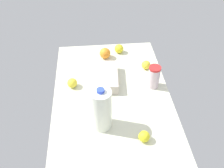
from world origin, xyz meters
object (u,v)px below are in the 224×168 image
object	(u,v)px
tumbler_cup	(154,77)
lemon_loose	(72,83)
egg_carton	(110,77)
lemon_by_jug	(119,49)
lemon_far_back	(144,136)
lemon_near_front	(146,65)
orange_beside_bowl	(105,53)
milk_jug	(101,109)

from	to	relation	value
tumbler_cup	lemon_loose	distance (cm)	54.56
egg_carton	lemon_by_jug	size ratio (longest dim) A/B	4.00
tumbler_cup	lemon_by_jug	world-z (taller)	tumbler_cup
lemon_far_back	lemon_loose	bearing A→B (deg)	40.21
lemon_far_back	lemon_loose	xyz separation A→B (cm)	(47.16, 39.87, 0.14)
lemon_loose	egg_carton	bearing A→B (deg)	-81.91
tumbler_cup	lemon_near_front	world-z (taller)	tumbler_cup
lemon_far_back	lemon_loose	distance (cm)	61.75
lemon_by_jug	lemon_near_front	xyz separation A→B (cm)	(-22.24, -17.34, -0.31)
egg_carton	orange_beside_bowl	distance (cm)	27.58
tumbler_cup	orange_beside_bowl	bearing A→B (deg)	40.05
orange_beside_bowl	egg_carton	bearing A→B (deg)	-177.72
lemon_far_back	lemon_by_jug	bearing A→B (deg)	2.73
lemon_near_front	orange_beside_bowl	bearing A→B (deg)	60.79
lemon_by_jug	orange_beside_bowl	distance (cm)	13.05
lemon_near_front	orange_beside_bowl	xyz separation A→B (cm)	(16.13, 28.85, 0.95)
tumbler_cup	lemon_far_back	size ratio (longest dim) A/B	2.56
lemon_by_jug	lemon_near_front	size ratio (longest dim) A/B	1.10
tumbler_cup	milk_jug	world-z (taller)	milk_jug
egg_carton	milk_jug	bearing A→B (deg)	172.68
lemon_loose	milk_jug	bearing A→B (deg)	-153.01
lemon_near_front	lemon_by_jug	bearing A→B (deg)	37.94
lemon_by_jug	milk_jug	bearing A→B (deg)	165.81
lemon_far_back	lemon_loose	size ratio (longest dim) A/B	0.96
egg_carton	lemon_by_jug	distance (cm)	35.24
egg_carton	lemon_near_front	xyz separation A→B (cm)	(11.43, -27.75, -0.32)
lemon_near_front	egg_carton	bearing A→B (deg)	112.38
lemon_far_back	milk_jug	bearing A→B (deg)	60.60
orange_beside_bowl	lemon_near_front	bearing A→B (deg)	-119.21
lemon_by_jug	lemon_loose	size ratio (longest dim) A/B	1.06
lemon_far_back	orange_beside_bowl	world-z (taller)	orange_beside_bowl
milk_jug	orange_beside_bowl	world-z (taller)	milk_jug
lemon_near_front	orange_beside_bowl	world-z (taller)	orange_beside_bowl
tumbler_cup	milk_jug	size ratio (longest dim) A/B	0.57
lemon_by_jug	lemon_loose	bearing A→B (deg)	136.14
egg_carton	milk_jug	distance (cm)	40.28
lemon_by_jug	lemon_loose	world-z (taller)	lemon_by_jug
egg_carton	tumbler_cup	bearing A→B (deg)	-101.27
milk_jug	lemon_by_jug	size ratio (longest dim) A/B	4.07
tumbler_cup	lemon_loose	bearing A→B (deg)	85.43
lemon_loose	lemon_far_back	bearing A→B (deg)	-139.79
lemon_near_front	lemon_far_back	bearing A→B (deg)	167.92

